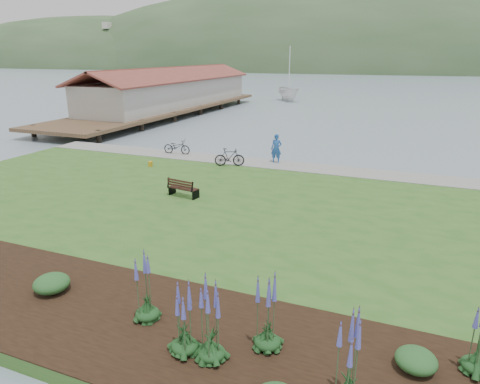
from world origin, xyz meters
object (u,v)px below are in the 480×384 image
(park_bench, at_px, (182,188))
(bicycle_a, at_px, (177,147))
(person, at_px, (276,146))
(sailboat, at_px, (288,101))

(park_bench, xyz_separation_m, bicycle_a, (-4.84, 7.85, 0.04))
(person, bearing_deg, park_bench, -110.80)
(park_bench, relative_size, bicycle_a, 0.81)
(bicycle_a, xyz_separation_m, sailboat, (-3.46, 39.54, -0.90))
(bicycle_a, relative_size, sailboat, 0.07)
(park_bench, bearing_deg, bicycle_a, 130.63)
(person, height_order, bicycle_a, person)
(park_bench, distance_m, person, 8.29)
(bicycle_a, bearing_deg, sailboat, 0.61)
(person, distance_m, bicycle_a, 6.99)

